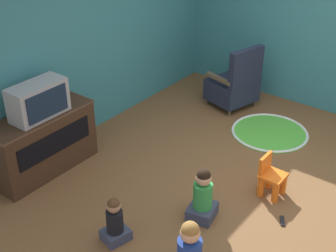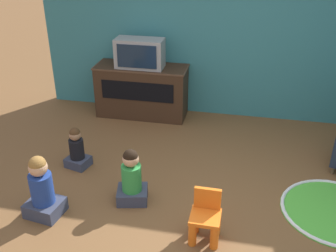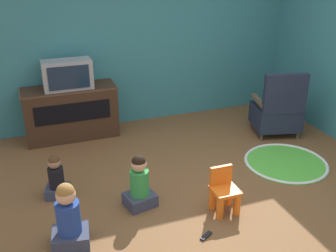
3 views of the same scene
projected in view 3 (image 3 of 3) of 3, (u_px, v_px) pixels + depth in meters
The scene contains 11 objects.
ground_plane at pixel (232, 196), 4.44m from camera, with size 30.00×30.00×0.00m, color brown.
wall_back at pixel (135, 35), 5.95m from camera, with size 5.26×0.12×2.76m.
tv_cabinet at pixel (71, 112), 5.72m from camera, with size 1.33×0.50×0.76m.
television at pixel (67, 75), 5.45m from camera, with size 0.67×0.32×0.41m.
black_armchair at pixel (277, 111), 5.82m from camera, with size 0.77×0.74×0.99m.
yellow_kid_chair at pixel (224, 193), 4.12m from camera, with size 0.28×0.26×0.48m.
play_mat at pixel (286, 162), 5.12m from camera, with size 1.07×1.07×0.04m.
child_watching_left at pixel (69, 219), 3.59m from camera, with size 0.38×0.34×0.66m.
child_watching_center at pixel (56, 179), 4.36m from camera, with size 0.31×0.28×0.51m.
child_watching_right at pixel (139, 184), 4.17m from camera, with size 0.36×0.33×0.61m.
remote_control at pixel (206, 236), 3.80m from camera, with size 0.15×0.11×0.02m.
Camera 3 is at (-1.98, -3.26, 2.52)m, focal length 42.00 mm.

